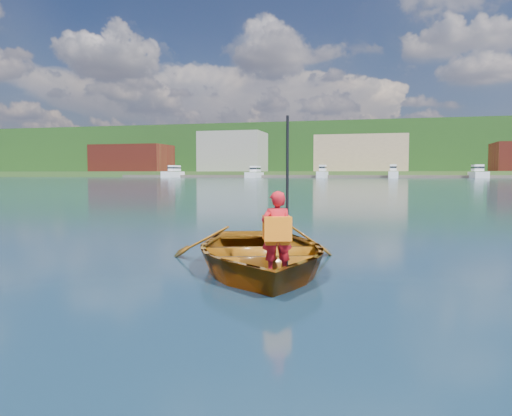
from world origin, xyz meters
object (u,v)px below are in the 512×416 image
rowboat (259,253)px  dock (366,176)px  child_paddler (277,232)px  marina_yachts (388,173)px

rowboat → dock: bearing=91.3°
rowboat → child_paddler: 1.00m
child_paddler → dock: (-3.81, 149.05, -0.25)m
dock → child_paddler: bearing=-88.5°
rowboat → dock: dock is taller
child_paddler → dock: 149.09m
rowboat → child_paddler: (0.43, -0.81, 0.40)m
child_paddler → dock: child_paddler is taller
child_paddler → marina_yachts: bearing=89.0°
dock → marina_yachts: size_ratio=1.10×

